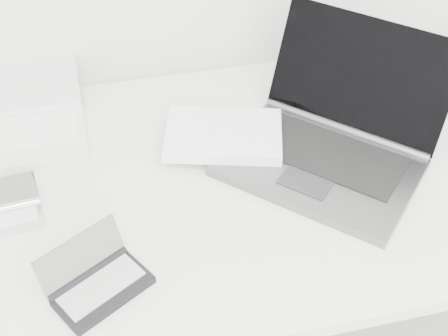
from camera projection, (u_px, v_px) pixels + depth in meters
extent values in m
cube|color=white|center=(233.00, 180.00, 1.33)|extent=(1.60, 0.80, 0.03)
cylinder|color=silver|center=(437.00, 152.00, 1.95)|extent=(0.04, 0.04, 0.70)
cube|color=slate|center=(319.00, 168.00, 1.32)|extent=(0.47, 0.47, 0.02)
cube|color=black|center=(327.00, 153.00, 1.34)|extent=(0.34, 0.33, 0.00)
cube|color=black|center=(361.00, 75.00, 1.35)|extent=(0.36, 0.35, 0.23)
cylinder|color=slate|center=(345.00, 129.00, 1.40)|extent=(0.29, 0.29, 0.02)
cube|color=#333538|center=(306.00, 182.00, 1.27)|extent=(0.12, 0.12, 0.00)
cube|color=white|center=(224.00, 135.00, 1.36)|extent=(0.29, 0.23, 0.03)
cube|color=white|center=(224.00, 130.00, 1.35)|extent=(0.28, 0.22, 0.00)
cube|color=white|center=(23.00, 141.00, 1.38)|extent=(0.28, 0.19, 0.02)
cube|color=white|center=(21.00, 132.00, 1.39)|extent=(0.25, 0.12, 0.00)
cube|color=silver|center=(19.00, 83.00, 1.49)|extent=(0.28, 0.17, 0.06)
cylinder|color=white|center=(21.00, 113.00, 1.45)|extent=(0.27, 0.02, 0.02)
cube|color=silver|center=(19.00, 219.00, 1.21)|extent=(0.09, 0.08, 0.01)
cube|color=silver|center=(18.00, 217.00, 1.21)|extent=(0.07, 0.04, 0.00)
cube|color=gray|center=(13.00, 190.00, 1.22)|extent=(0.09, 0.03, 0.06)
cylinder|color=silver|center=(17.00, 205.00, 1.23)|extent=(0.09, 0.02, 0.01)
cube|color=black|center=(104.00, 291.00, 1.09)|extent=(0.19, 0.16, 0.02)
cube|color=#9D9D9D|center=(101.00, 287.00, 1.08)|extent=(0.16, 0.13, 0.00)
cube|color=#626D5A|center=(80.00, 256.00, 1.09)|extent=(0.16, 0.11, 0.08)
cylinder|color=black|center=(89.00, 274.00, 1.10)|extent=(0.15, 0.10, 0.02)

